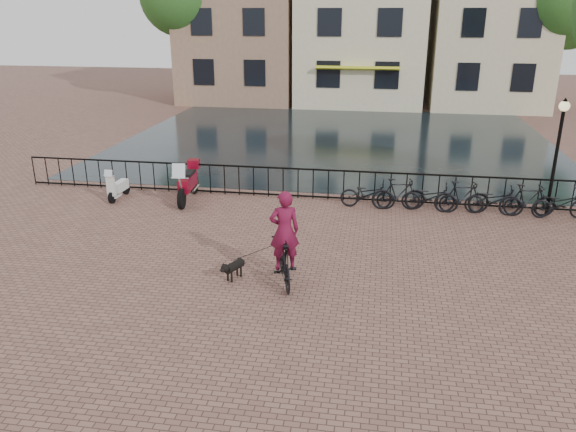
% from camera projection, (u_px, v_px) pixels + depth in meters
% --- Properties ---
extents(ground, '(100.00, 100.00, 0.00)m').
position_uv_depth(ground, '(263.00, 324.00, 11.14)').
color(ground, brown).
rests_on(ground, ground).
extents(canal_water, '(20.00, 20.00, 0.00)m').
position_uv_depth(canal_water, '(337.00, 139.00, 27.15)').
color(canal_water, black).
rests_on(canal_water, ground).
extents(railing, '(20.00, 0.05, 1.02)m').
position_uv_depth(railing, '(313.00, 184.00, 18.37)').
color(railing, black).
rests_on(railing, ground).
extents(canal_house_left, '(7.50, 9.00, 12.80)m').
position_uv_depth(canal_house_left, '(244.00, 2.00, 37.87)').
color(canal_house_left, '#825C4C').
rests_on(canal_house_left, ground).
extents(canal_house_mid, '(8.00, 9.50, 11.80)m').
position_uv_depth(canal_house_mid, '(363.00, 10.00, 36.80)').
color(canal_house_mid, beige).
rests_on(canal_house_mid, ground).
extents(tree_far_right, '(4.76, 4.76, 8.76)m').
position_uv_depth(tree_far_right, '(564.00, 1.00, 32.09)').
color(tree_far_right, black).
rests_on(tree_far_right, ground).
extents(lamp_post, '(0.30, 0.30, 3.45)m').
position_uv_depth(lamp_post, '(559.00, 138.00, 16.24)').
color(lamp_post, black).
rests_on(lamp_post, ground).
extents(cyclist, '(1.05, 1.95, 2.57)m').
position_uv_depth(cyclist, '(284.00, 243.00, 12.50)').
color(cyclist, black).
rests_on(cyclist, ground).
extents(dog, '(0.54, 0.79, 0.51)m').
position_uv_depth(dog, '(234.00, 269.00, 12.93)').
color(dog, black).
rests_on(dog, ground).
extents(motorcycle, '(0.66, 2.15, 1.52)m').
position_uv_depth(motorcycle, '(188.00, 178.00, 18.11)').
color(motorcycle, maroon).
rests_on(motorcycle, ground).
extents(scooter, '(0.40, 1.25, 1.15)m').
position_uv_depth(scooter, '(118.00, 182.00, 18.37)').
color(scooter, silver).
rests_on(scooter, ground).
extents(parked_bike_0, '(1.74, 0.68, 0.90)m').
position_uv_depth(parked_bike_0, '(368.00, 194.00, 17.55)').
color(parked_bike_0, black).
rests_on(parked_bike_0, ground).
extents(parked_bike_1, '(1.71, 0.70, 1.00)m').
position_uv_depth(parked_bike_1, '(399.00, 194.00, 17.39)').
color(parked_bike_1, black).
rests_on(parked_bike_1, ground).
extents(parked_bike_2, '(1.75, 0.71, 0.90)m').
position_uv_depth(parked_bike_2, '(430.00, 197.00, 17.26)').
color(parked_bike_2, black).
rests_on(parked_bike_2, ground).
extents(parked_bike_3, '(1.71, 0.66, 1.00)m').
position_uv_depth(parked_bike_3, '(462.00, 197.00, 17.10)').
color(parked_bike_3, black).
rests_on(parked_bike_3, ground).
extents(parked_bike_4, '(1.75, 0.69, 0.90)m').
position_uv_depth(parked_bike_4, '(494.00, 200.00, 16.97)').
color(parked_bike_4, black).
rests_on(parked_bike_4, ground).
extents(parked_bike_5, '(1.70, 0.63, 1.00)m').
position_uv_depth(parked_bike_5, '(527.00, 200.00, 16.80)').
color(parked_bike_5, black).
rests_on(parked_bike_5, ground).
extents(parked_bike_6, '(1.78, 0.83, 0.90)m').
position_uv_depth(parked_bike_6, '(561.00, 204.00, 16.67)').
color(parked_bike_6, black).
rests_on(parked_bike_6, ground).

